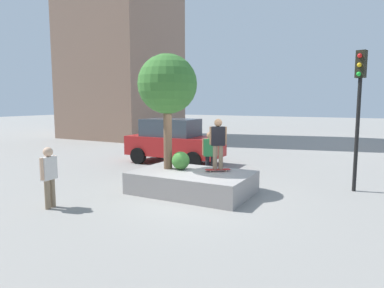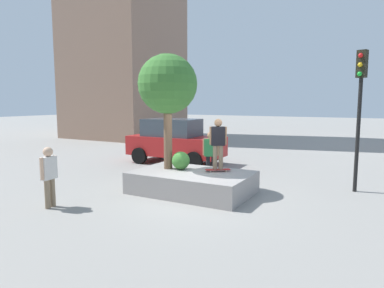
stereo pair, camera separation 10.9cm
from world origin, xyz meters
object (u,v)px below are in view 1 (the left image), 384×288
object	(u,v)px
skateboard	(218,170)
plaza_tree	(167,85)
skateboarder	(218,140)
planter_ledge	(192,182)
traffic_light_corner	(359,97)
pedestrian_crossing	(210,151)
bystander_watching	(49,173)
sedan_parked	(174,141)

from	to	relation	value
skateboard	plaza_tree	bearing A→B (deg)	-168.38
skateboarder	planter_ledge	bearing A→B (deg)	-147.28
traffic_light_corner	skateboarder	bearing A→B (deg)	-150.08
planter_ledge	traffic_light_corner	distance (m)	5.98
pedestrian_crossing	traffic_light_corner	bearing A→B (deg)	5.44
bystander_watching	planter_ledge	bearing A→B (deg)	50.32
pedestrian_crossing	planter_ledge	bearing A→B (deg)	-79.79
planter_ledge	pedestrian_crossing	size ratio (longest dim) A/B	2.08
bystander_watching	skateboarder	bearing A→B (deg)	47.44
pedestrian_crossing	plaza_tree	bearing A→B (deg)	-105.21
sedan_parked	traffic_light_corner	xyz separation A→B (m)	(7.91, -1.68, 2.01)
skateboard	sedan_parked	size ratio (longest dim) A/B	0.17
skateboarder	sedan_parked	xyz separation A→B (m)	(-4.03, 3.92, -0.62)
traffic_light_corner	bystander_watching	distance (m)	9.63
sedan_parked	skateboard	bearing A→B (deg)	-44.20
traffic_light_corner	plaza_tree	bearing A→B (deg)	-155.10
sedan_parked	pedestrian_crossing	size ratio (longest dim) A/B	2.55
planter_ledge	sedan_parked	size ratio (longest dim) A/B	0.81
plaza_tree	pedestrian_crossing	world-z (taller)	plaza_tree
plaza_tree	pedestrian_crossing	bearing A→B (deg)	74.79
skateboarder	traffic_light_corner	size ratio (longest dim) A/B	0.36
plaza_tree	sedan_parked	xyz separation A→B (m)	(-2.36, 4.26, -2.38)
planter_ledge	plaza_tree	distance (m)	3.26
planter_ledge	skateboarder	xyz separation A→B (m)	(0.70, 0.45, 1.35)
plaza_tree	traffic_light_corner	size ratio (longest dim) A/B	0.84
plaza_tree	skateboard	world-z (taller)	plaza_tree
skateboard	skateboarder	size ratio (longest dim) A/B	0.47
planter_ledge	sedan_parked	world-z (taller)	sedan_parked
pedestrian_crossing	skateboarder	bearing A→B (deg)	-58.03
plaza_tree	sedan_parked	size ratio (longest dim) A/B	0.83
planter_ledge	pedestrian_crossing	world-z (taller)	pedestrian_crossing
skateboard	traffic_light_corner	bearing A→B (deg)	29.92
skateboarder	pedestrian_crossing	distance (m)	2.18
skateboarder	traffic_light_corner	xyz separation A→B (m)	(3.89, 2.24, 1.38)
traffic_light_corner	pedestrian_crossing	size ratio (longest dim) A/B	2.52
bystander_watching	skateboard	bearing A→B (deg)	47.44
skateboarder	skateboard	bearing A→B (deg)	0.00
bystander_watching	pedestrian_crossing	xyz separation A→B (m)	(2.30, 5.46, 0.06)
skateboard	sedan_parked	distance (m)	5.63
plaza_tree	pedestrian_crossing	size ratio (longest dim) A/B	2.11
bystander_watching	plaza_tree	bearing A→B (deg)	62.80
skateboard	sedan_parked	world-z (taller)	sedan_parked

